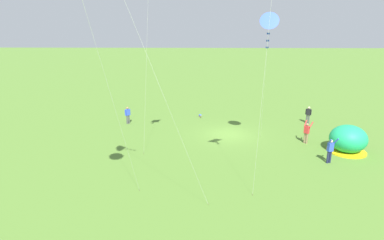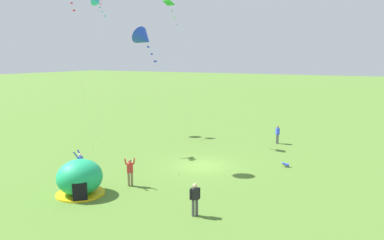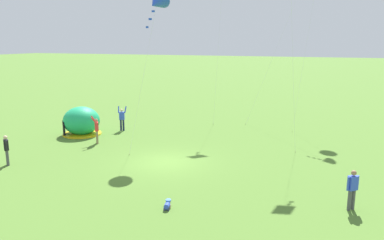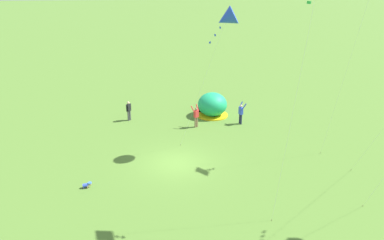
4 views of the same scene
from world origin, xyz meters
name	(u,v)px [view 1 (image 1 of 4)]	position (x,y,z in m)	size (l,w,h in m)	color
ground_plane	(229,135)	(0.00, 0.00, 0.00)	(300.00, 300.00, 0.00)	#517A2D
popup_tent	(348,139)	(-8.67, 3.67, 1.00)	(2.81, 2.81, 2.10)	#1EAD6B
toddler_crawling	(200,116)	(2.59, -5.55, 0.18)	(0.32, 0.55, 0.32)	blue
person_flying_kite	(307,132)	(-6.13, 1.95, 1.00)	(0.68, 0.72, 1.89)	#8C7251
person_strolling	(128,114)	(9.75, -2.94, 0.96)	(0.46, 0.43, 1.72)	#4C4C51
person_arms_raised	(330,150)	(-6.48, 5.79, 1.00)	(0.71, 0.60, 1.89)	#1E2347
person_watching_sky	(308,114)	(-8.16, -3.70, 0.96)	(0.48, 0.43, 1.72)	#4C4C51
kite_blue	(269,25)	(-2.17, 3.49, 9.26)	(1.55, 3.98, 10.10)	silver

